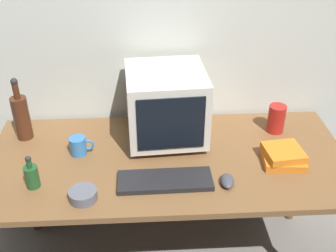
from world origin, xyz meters
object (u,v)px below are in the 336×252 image
at_px(keyboard, 165,181).
at_px(mug, 79,146).
at_px(bottle_tall, 21,116).
at_px(bottle_short, 32,175).
at_px(book_stack, 283,156).
at_px(metal_canister, 276,119).
at_px(cd_spindle, 83,195).
at_px(computer_mouse, 227,181).
at_px(crt_monitor, 166,105).

height_order(keyboard, mug, mug).
relative_size(keyboard, bottle_tall, 1.25).
distance_m(bottle_short, mug, 0.29).
relative_size(keyboard, book_stack, 2.06).
xyz_separation_m(mug, metal_canister, (1.01, 0.15, 0.03)).
relative_size(cd_spindle, metal_canister, 0.80).
relative_size(bottle_tall, metal_canister, 2.24).
distance_m(computer_mouse, bottle_short, 0.85).
height_order(bottle_short, cd_spindle, bottle_short).
bearing_deg(cd_spindle, metal_canister, 26.82).
relative_size(crt_monitor, mug, 3.40).
xyz_separation_m(computer_mouse, bottle_short, (-0.85, 0.03, 0.04)).
xyz_separation_m(computer_mouse, metal_canister, (0.33, 0.42, 0.06)).
bearing_deg(bottle_short, computer_mouse, -2.35).
bearing_deg(keyboard, metal_canister, 32.32).
bearing_deg(keyboard, cd_spindle, -166.96).
bearing_deg(computer_mouse, book_stack, 32.55).
distance_m(cd_spindle, metal_canister, 1.07).
height_order(bottle_tall, cd_spindle, bottle_tall).
xyz_separation_m(crt_monitor, keyboard, (-0.03, -0.36, -0.18)).
xyz_separation_m(book_stack, cd_spindle, (-0.92, -0.21, -0.01)).
bearing_deg(cd_spindle, mug, 99.65).
distance_m(book_stack, cd_spindle, 0.94).
bearing_deg(keyboard, crt_monitor, 85.12).
relative_size(crt_monitor, metal_canister, 2.72).
height_order(keyboard, bottle_short, bottle_short).
relative_size(book_stack, metal_canister, 1.36).
bearing_deg(computer_mouse, bottle_tall, 162.32).
bearing_deg(bottle_short, bottle_tall, 107.47).
xyz_separation_m(bottle_tall, book_stack, (1.27, -0.29, -0.09)).
xyz_separation_m(bottle_tall, bottle_short, (0.13, -0.40, -0.07)).
bearing_deg(mug, bottle_tall, 151.26).
bearing_deg(mug, computer_mouse, -21.69).
bearing_deg(computer_mouse, keyboard, -178.89).
bearing_deg(computer_mouse, crt_monitor, 129.00).
distance_m(bottle_tall, bottle_short, 0.42).
xyz_separation_m(computer_mouse, bottle_tall, (-0.98, 0.43, 0.11)).
bearing_deg(mug, book_stack, -7.43).
relative_size(mug, metal_canister, 0.80).
relative_size(computer_mouse, mug, 0.83).
bearing_deg(metal_canister, crt_monitor, -176.76).
height_order(crt_monitor, metal_canister, crt_monitor).
bearing_deg(crt_monitor, cd_spindle, -129.90).
height_order(crt_monitor, bottle_tall, crt_monitor).
distance_m(keyboard, bottle_short, 0.58).
bearing_deg(crt_monitor, mug, -165.01).
height_order(crt_monitor, cd_spindle, crt_monitor).
bearing_deg(cd_spindle, book_stack, 12.71).
height_order(crt_monitor, bottle_short, crt_monitor).
height_order(book_stack, metal_canister, metal_canister).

